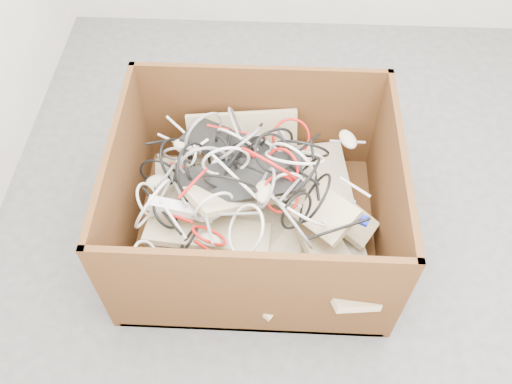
{
  "coord_description": "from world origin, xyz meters",
  "views": [
    {
      "loc": [
        -0.22,
        -1.42,
        2.09
      ],
      "look_at": [
        -0.28,
        -0.07,
        0.3
      ],
      "focal_mm": 37.95,
      "sensor_mm": 36.0,
      "label": 1
    }
  ],
  "objects_px": {
    "power_strip_right": "(181,209)",
    "power_strip_left": "(207,181)",
    "cardboard_box": "(252,215)",
    "vga_plug": "(363,220)"
  },
  "relations": [
    {
      "from": "cardboard_box",
      "to": "vga_plug",
      "type": "xyz_separation_m",
      "value": [
        0.44,
        -0.13,
        0.18
      ]
    },
    {
      "from": "power_strip_left",
      "to": "power_strip_right",
      "type": "bearing_deg",
      "value": -176.21
    },
    {
      "from": "power_strip_left",
      "to": "power_strip_right",
      "type": "relative_size",
      "value": 1.2
    },
    {
      "from": "cardboard_box",
      "to": "vga_plug",
      "type": "bearing_deg",
      "value": -16.37
    },
    {
      "from": "power_strip_right",
      "to": "power_strip_left",
      "type": "bearing_deg",
      "value": 61.06
    },
    {
      "from": "cardboard_box",
      "to": "vga_plug",
      "type": "relative_size",
      "value": 24.77
    },
    {
      "from": "power_strip_left",
      "to": "vga_plug",
      "type": "distance_m",
      "value": 0.64
    },
    {
      "from": "vga_plug",
      "to": "power_strip_right",
      "type": "bearing_deg",
      "value": -160.22
    },
    {
      "from": "power_strip_left",
      "to": "vga_plug",
      "type": "relative_size",
      "value": 6.93
    },
    {
      "from": "cardboard_box",
      "to": "power_strip_right",
      "type": "xyz_separation_m",
      "value": [
        -0.28,
        -0.12,
        0.2
      ]
    }
  ]
}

